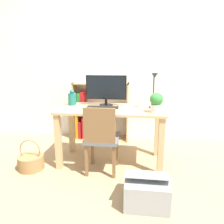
# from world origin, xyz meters

# --- Properties ---
(ground_plane) EXTENTS (10.00, 10.00, 0.00)m
(ground_plane) POSITION_xyz_m (0.00, 0.00, 0.00)
(ground_plane) COLOR tan
(wall_back) EXTENTS (8.00, 0.05, 2.60)m
(wall_back) POSITION_xyz_m (0.00, 1.02, 1.30)
(wall_back) COLOR silver
(wall_back) RESTS_ON ground_plane
(desk) EXTENTS (1.36, 0.66, 0.74)m
(desk) POSITION_xyz_m (0.00, 0.00, 0.60)
(desk) COLOR tan
(desk) RESTS_ON ground_plane
(monitor) EXTENTS (0.54, 0.18, 0.41)m
(monitor) POSITION_xyz_m (-0.09, 0.16, 0.97)
(monitor) COLOR black
(monitor) RESTS_ON desk
(keyboard) EXTENTS (0.41, 0.12, 0.02)m
(keyboard) POSITION_xyz_m (-0.11, 0.01, 0.75)
(keyboard) COLOR black
(keyboard) RESTS_ON desk
(vase) EXTENTS (0.11, 0.11, 0.21)m
(vase) POSITION_xyz_m (-0.55, 0.14, 0.83)
(vase) COLOR #1E7266
(vase) RESTS_ON desk
(desk_lamp) EXTENTS (0.10, 0.19, 0.45)m
(desk_lamp) POSITION_xyz_m (0.53, 0.04, 1.02)
(desk_lamp) COLOR #2D2D33
(desk_lamp) RESTS_ON desk
(potted_plant) EXTENTS (0.15, 0.15, 0.24)m
(potted_plant) POSITION_xyz_m (0.56, -0.17, 0.87)
(potted_plant) COLOR silver
(potted_plant) RESTS_ON desk
(chair) EXTENTS (0.40, 0.40, 0.84)m
(chair) POSITION_xyz_m (-0.07, -0.32, 0.46)
(chair) COLOR slate
(chair) RESTS_ON ground_plane
(bookshelf) EXTENTS (0.92, 0.28, 0.97)m
(bookshelf) POSITION_xyz_m (-0.45, 0.85, 0.40)
(bookshelf) COLOR tan
(bookshelf) RESTS_ON ground_plane
(basket) EXTENTS (0.32, 0.32, 0.39)m
(basket) POSITION_xyz_m (-0.98, -0.33, 0.10)
(basket) COLOR #997547
(basket) RESTS_ON ground_plane
(storage_box) EXTENTS (0.42, 0.42, 0.33)m
(storage_box) POSITION_xyz_m (0.45, -0.85, 0.14)
(storage_box) COLOR #999EA3
(storage_box) RESTS_ON ground_plane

